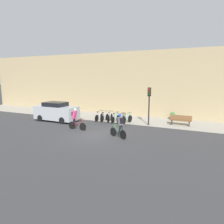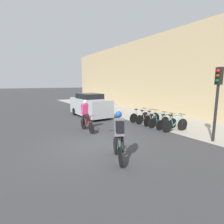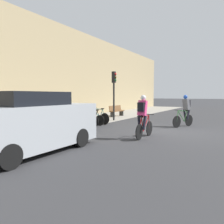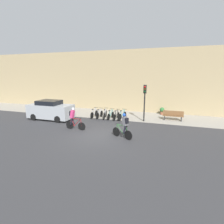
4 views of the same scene
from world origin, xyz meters
name	(u,v)px [view 1 (image 1 of 4)]	position (x,y,z in m)	size (l,w,h in m)	color
ground	(96,135)	(0.00, 0.00, 0.00)	(200.00, 200.00, 0.00)	#333335
kerb_strip	(130,119)	(0.00, 6.75, 0.00)	(44.00, 4.50, 0.01)	gray
building_facade	(139,84)	(0.00, 9.30, 3.51)	(44.00, 0.60, 7.02)	tan
cyclist_pink	(75,118)	(-2.40, 0.72, 0.95)	(1.70, 0.46, 1.75)	black
cyclist_grey	(120,125)	(1.92, -0.02, 0.95)	(1.57, 0.77, 1.76)	black
parked_bike_0	(99,117)	(-2.44, 4.81, 0.39)	(0.46, 1.70, 0.96)	black
parked_bike_1	(105,117)	(-1.85, 4.81, 0.39)	(0.46, 1.66, 0.95)	black
parked_bike_2	(110,117)	(-1.27, 4.81, 0.41)	(0.47, 1.69, 0.98)	black
parked_bike_3	(115,118)	(-0.68, 4.81, 0.38)	(0.46, 1.66, 0.94)	black
parked_bike_4	(121,119)	(-0.10, 4.81, 0.38)	(0.46, 1.63, 0.94)	black
parked_bike_5	(127,119)	(0.49, 4.81, 0.41)	(0.50, 1.72, 0.98)	black
traffic_light_pole	(149,99)	(2.53, 4.90, 2.34)	(0.26, 0.30, 3.36)	black
bench	(180,120)	(5.09, 6.13, 0.48)	(1.88, 0.44, 0.89)	brown
parked_car	(56,112)	(-6.11, 2.81, 0.90)	(4.30, 1.84, 1.85)	#9EA3A8
potted_plant	(173,116)	(3.98, 8.34, 0.44)	(0.48, 0.48, 0.78)	brown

